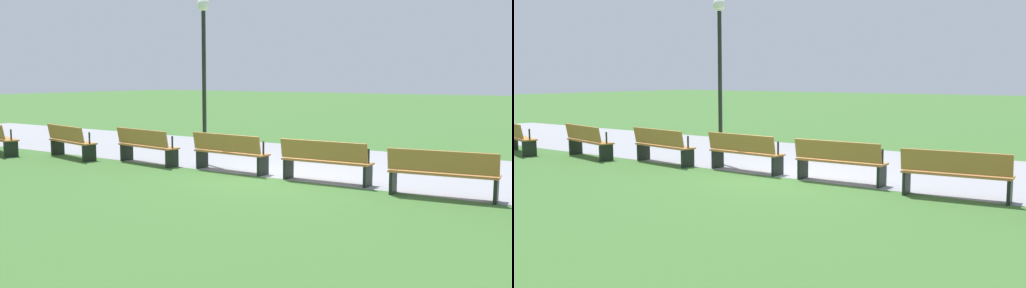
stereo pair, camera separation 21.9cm
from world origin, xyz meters
The scene contains 8 objects.
ground_plane centered at (0.00, 0.00, 0.00)m, with size 120.00×120.00×0.00m, color #3D6B2D.
path_paving centered at (0.00, 2.59, 0.00)m, with size 36.63×5.61×0.01m, color #939399.
bench_2 centered at (-6.13, -0.69, 0.48)m, with size 1.98×0.85×0.89m.
bench_3 centered at (-3.69, -0.29, 0.48)m, with size 1.97×0.70×0.89m.
bench_4 centered at (-1.23, -0.09, 0.48)m, with size 1.94×0.55×0.89m.
bench_5 centered at (1.23, -0.09, 0.48)m, with size 1.94×0.55×0.89m.
bench_6 centered at (3.69, -0.29, 0.48)m, with size 1.97×0.70×0.89m.
lamp_post centered at (-2.46, 0.51, 2.83)m, with size 0.32×0.32×4.08m.
Camera 1 is at (6.75, -10.71, 2.19)m, focal length 40.97 mm.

